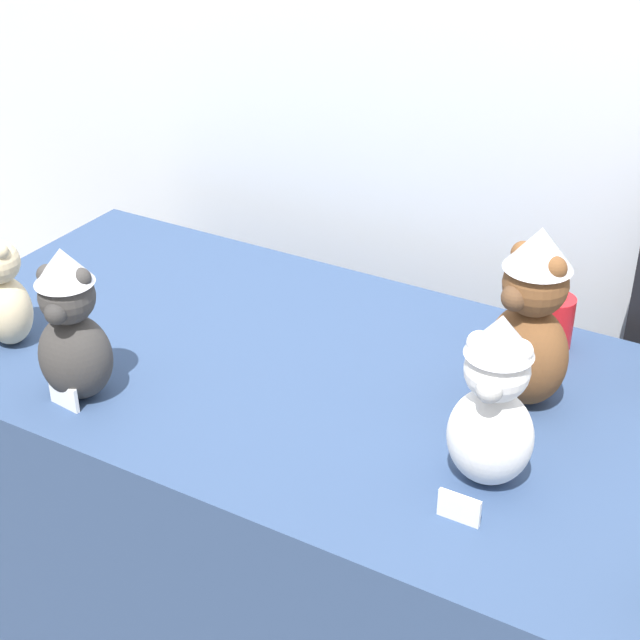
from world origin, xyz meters
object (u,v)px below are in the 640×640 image
teddy_bear_charcoal (71,327)px  party_cup_red (553,322)px  teddy_bear_chestnut (531,320)px  display_table (320,519)px  teddy_bear_sand (3,295)px  teddy_bear_snow (493,404)px

teddy_bear_charcoal → party_cup_red: size_ratio=2.78×
teddy_bear_chestnut → party_cup_red: 0.24m
display_table → teddy_bear_sand: 0.80m
teddy_bear_chestnut → teddy_bear_charcoal: size_ratio=1.15×
teddy_bear_chestnut → teddy_bear_sand: 1.03m
teddy_bear_snow → teddy_bear_sand: teddy_bear_snow is taller
teddy_bear_snow → teddy_bear_chestnut: size_ratio=0.89×
display_table → teddy_bear_charcoal: teddy_bear_charcoal is taller
teddy_bear_chestnut → teddy_bear_charcoal: teddy_bear_chestnut is taller
display_table → teddy_bear_charcoal: (-0.35, -0.29, 0.52)m
teddy_bear_chestnut → teddy_bear_sand: teddy_bear_chestnut is taller
teddy_bear_chestnut → party_cup_red: bearing=117.8°
teddy_bear_snow → party_cup_red: bearing=88.1°
teddy_bear_chestnut → teddy_bear_snow: bearing=-59.5°
teddy_bear_snow → teddy_bear_sand: (-1.01, -0.07, -0.04)m
display_table → teddy_bear_charcoal: size_ratio=5.70×
display_table → party_cup_red: bearing=42.3°
teddy_bear_snow → teddy_bear_sand: 1.01m
teddy_bear_chestnut → party_cup_red: (-0.01, 0.21, -0.12)m
teddy_bear_chestnut → teddy_bear_sand: size_ratio=1.51×
teddy_bear_charcoal → party_cup_red: teddy_bear_charcoal is taller
teddy_bear_snow → party_cup_red: teddy_bear_snow is taller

